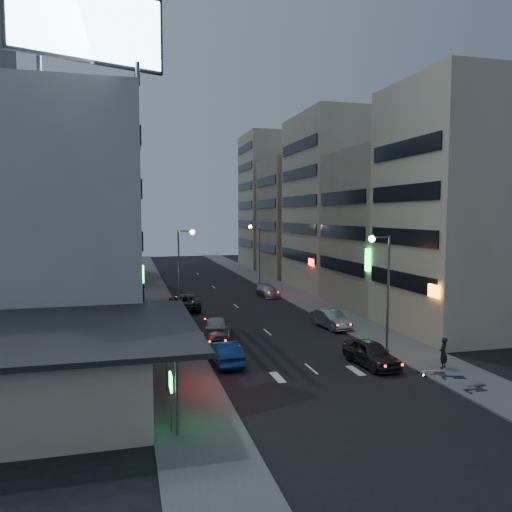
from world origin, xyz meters
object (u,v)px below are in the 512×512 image
object	(u,v)px
parked_car_right_mid	(331,319)
scooter_silver_a	(477,372)
scooter_blue	(463,366)
parked_car_right_near	(371,353)
person	(443,353)
scooter_black_b	(443,365)
parked_car_left	(184,302)
parked_car_right_far	(268,291)
road_car_blue	(225,353)
scooter_silver_b	(442,361)
road_car_silver	(217,327)
scooter_black_a	(482,378)

from	to	relation	value
parked_car_right_mid	scooter_silver_a	bearing A→B (deg)	-88.98
parked_car_right_mid	scooter_blue	bearing A→B (deg)	-88.24
parked_car_right_near	parked_car_right_mid	size ratio (longest dim) A/B	1.03
person	scooter_black_b	world-z (taller)	person
person	parked_car_left	bearing A→B (deg)	-95.66
parked_car_left	parked_car_right_far	distance (m)	11.73
parked_car_left	road_car_blue	xyz separation A→B (m)	(0.45, -18.96, -0.06)
parked_car_right_far	road_car_blue	world-z (taller)	road_car_blue
person	scooter_blue	distance (m)	1.69
scooter_silver_a	scooter_black_b	distance (m)	2.17
person	scooter_silver_a	world-z (taller)	person
parked_car_right_mid	scooter_silver_b	size ratio (longest dim) A/B	2.45
scooter_black_b	scooter_silver_b	xyz separation A→B (m)	(0.20, 0.37, 0.08)
parked_car_left	parked_car_right_far	world-z (taller)	parked_car_left
parked_car_right_mid	scooter_blue	distance (m)	14.13
road_car_silver	scooter_silver_a	distance (m)	19.18
parked_car_left	parked_car_right_mid	bearing A→B (deg)	134.30
parked_car_right_near	scooter_black_a	world-z (taller)	parked_car_right_near
person	scooter_black_b	size ratio (longest dim) A/B	1.20
person	scooter_blue	world-z (taller)	person
parked_car_left	scooter_silver_a	bearing A→B (deg)	116.72
parked_car_right_near	scooter_silver_b	size ratio (longest dim) A/B	2.52
road_car_blue	road_car_silver	xyz separation A→B (m)	(0.82, 7.45, 0.00)
parked_car_right_near	parked_car_left	bearing A→B (deg)	107.94
parked_car_right_mid	road_car_blue	xyz separation A→B (m)	(-10.60, -7.75, -0.01)
parked_car_right_near	road_car_blue	xyz separation A→B (m)	(-8.90, 2.63, -0.05)
parked_car_right_mid	parked_car_left	bearing A→B (deg)	126.68
parked_car_left	scooter_black_b	xyz separation A→B (m)	(12.65, -24.32, -0.20)
parked_car_right_near	scooter_blue	world-z (taller)	parked_car_right_near
road_car_silver	scooter_black_b	world-z (taller)	road_car_silver
road_car_silver	scooter_silver_b	world-z (taller)	road_car_silver
parked_car_right_far	road_car_silver	world-z (taller)	road_car_silver
parked_car_right_far	scooter_black_b	xyz separation A→B (m)	(2.34, -29.92, -0.07)
parked_car_right_mid	road_car_silver	world-z (taller)	parked_car_right_mid
parked_car_right_far	person	size ratio (longest dim) A/B	2.43
parked_car_right_mid	scooter_black_b	bearing A→B (deg)	-90.97
person	scooter_silver_a	bearing A→B (deg)	58.98
scooter_black_a	scooter_black_b	xyz separation A→B (m)	(-0.47, 2.80, -0.06)
parked_car_right_far	scooter_silver_a	distance (m)	32.09
parked_car_right_far	road_car_silver	bearing A→B (deg)	-120.43
parked_car_right_far	person	bearing A→B (deg)	-86.83
road_car_blue	scooter_blue	distance (m)	14.37
scooter_black_a	scooter_black_b	bearing A→B (deg)	10.86
scooter_black_b	scooter_blue	bearing A→B (deg)	-137.33
scooter_blue	scooter_silver_b	bearing A→B (deg)	43.18
parked_car_right_near	scooter_silver_a	xyz separation A→B (m)	(4.09, -4.75, -0.07)
scooter_black_a	scooter_silver_a	bearing A→B (deg)	-20.20
parked_car_left	road_car_silver	distance (m)	11.58
parked_car_right_far	person	world-z (taller)	person
road_car_silver	road_car_blue	bearing A→B (deg)	96.73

